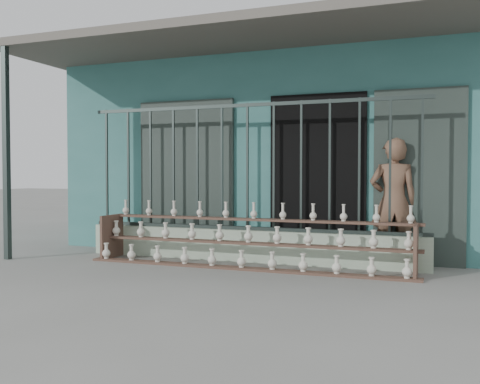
% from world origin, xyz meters
% --- Properties ---
extents(ground, '(60.00, 60.00, 0.00)m').
position_xyz_m(ground, '(0.00, 0.00, 0.00)').
color(ground, slate).
extents(workshop_building, '(7.40, 6.60, 3.21)m').
position_xyz_m(workshop_building, '(0.00, 4.23, 1.62)').
color(workshop_building, '#346E6A').
rests_on(workshop_building, ground).
extents(parapet_wall, '(5.00, 0.20, 0.45)m').
position_xyz_m(parapet_wall, '(0.00, 1.30, 0.23)').
color(parapet_wall, '#AFC6A9').
rests_on(parapet_wall, ground).
extents(security_fence, '(5.00, 0.04, 1.80)m').
position_xyz_m(security_fence, '(-0.00, 1.30, 1.35)').
color(security_fence, '#283330').
rests_on(security_fence, parapet_wall).
extents(shelf_rack, '(4.50, 0.68, 0.85)m').
position_xyz_m(shelf_rack, '(0.15, 0.89, 0.36)').
color(shelf_rack, brown).
rests_on(shelf_rack, ground).
extents(elderly_woman, '(0.68, 0.50, 1.73)m').
position_xyz_m(elderly_woman, '(1.97, 1.68, 0.87)').
color(elderly_woman, brown).
rests_on(elderly_woman, ground).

